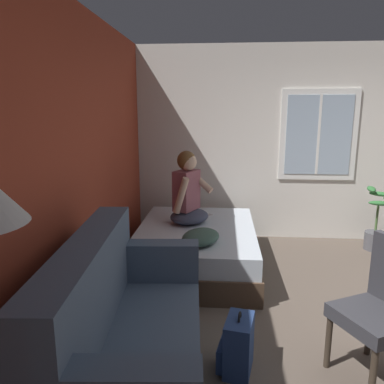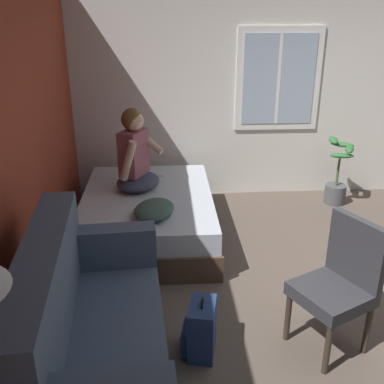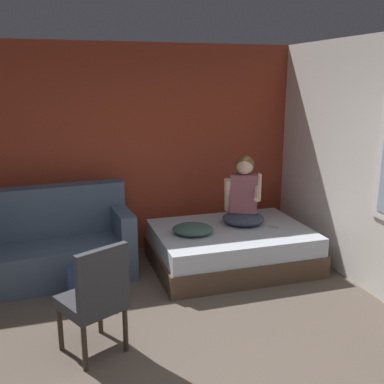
# 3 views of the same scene
# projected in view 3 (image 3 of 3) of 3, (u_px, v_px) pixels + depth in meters

# --- Properties ---
(wall_back_accent) EXTENTS (9.88, 0.16, 2.70)m
(wall_back_accent) POSITION_uv_depth(u_px,v_px,m) (112.00, 151.00, 5.82)
(wall_back_accent) COLOR #993823
(wall_back_accent) RESTS_ON ground
(bed) EXTENTS (1.90, 1.39, 0.48)m
(bed) POSITION_uv_depth(u_px,v_px,m) (231.00, 247.00, 5.53)
(bed) COLOR #4C3828
(bed) RESTS_ON ground
(couch) EXTENTS (1.76, 0.95, 1.04)m
(couch) POSITION_uv_depth(u_px,v_px,m) (56.00, 244.00, 5.20)
(couch) COLOR #47566B
(couch) RESTS_ON ground
(side_chair) EXTENTS (0.62, 0.62, 0.98)m
(side_chair) POSITION_uv_depth(u_px,v_px,m) (95.00, 296.00, 3.66)
(side_chair) COLOR #382D23
(side_chair) RESTS_ON ground
(person_seated) EXTENTS (0.66, 0.62, 0.88)m
(person_seated) POSITION_uv_depth(u_px,v_px,m) (244.00, 197.00, 5.55)
(person_seated) COLOR #383D51
(person_seated) RESTS_ON bed
(backpack) EXTENTS (0.33, 0.28, 0.46)m
(backpack) POSITION_uv_depth(u_px,v_px,m) (85.00, 284.00, 4.64)
(backpack) COLOR navy
(backpack) RESTS_ON ground
(throw_pillow) EXTENTS (0.57, 0.50, 0.14)m
(throw_pillow) POSITION_uv_depth(u_px,v_px,m) (193.00, 229.00, 5.23)
(throw_pillow) COLOR #385147
(throw_pillow) RESTS_ON bed
(cell_phone) EXTENTS (0.15, 0.15, 0.01)m
(cell_phone) POSITION_uv_depth(u_px,v_px,m) (274.00, 227.00, 5.52)
(cell_phone) COLOR #B7B7BC
(cell_phone) RESTS_ON bed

